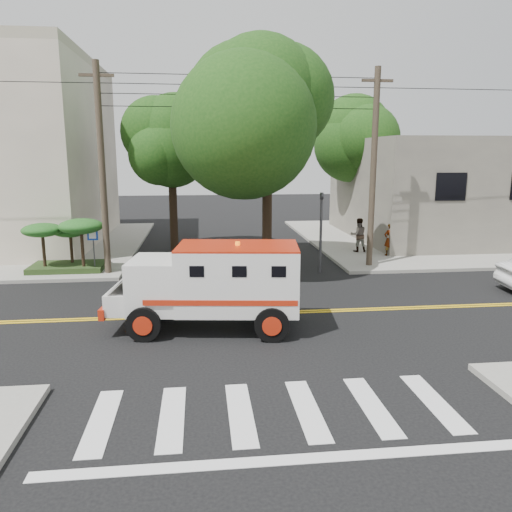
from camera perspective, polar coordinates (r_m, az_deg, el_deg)
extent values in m
plane|color=black|center=(16.82, -0.88, -6.62)|extent=(100.00, 100.00, 0.00)
cube|color=gray|center=(33.44, 20.39, 1.94)|extent=(17.00, 17.00, 0.15)
cube|color=#6A635A|center=(34.24, 22.64, 7.17)|extent=(14.00, 12.00, 6.00)
cylinder|color=#382D23|center=(22.29, -17.16, 9.14)|extent=(0.28, 0.28, 9.00)
cylinder|color=#382D23|center=(23.47, 13.25, 9.44)|extent=(0.28, 0.28, 9.00)
cylinder|color=black|center=(22.68, 1.28, 7.14)|extent=(0.44, 0.44, 7.00)
sphere|color=#163C10|center=(22.68, 1.33, 15.99)|extent=(5.32, 5.32, 5.32)
sphere|color=#163C10|center=(22.17, 4.67, 17.54)|extent=(4.56, 4.56, 4.56)
cylinder|color=black|center=(28.05, -9.47, 6.40)|extent=(0.44, 0.44, 5.60)
sphere|color=#163C10|center=(27.95, -9.66, 12.13)|extent=(3.92, 3.92, 3.92)
sphere|color=#163C10|center=(27.37, -7.95, 13.07)|extent=(3.36, 3.36, 3.36)
cylinder|color=black|center=(33.53, 11.09, 7.47)|extent=(0.44, 0.44, 5.95)
sphere|color=#163C10|center=(33.46, 11.29, 12.55)|extent=(4.20, 4.20, 4.20)
sphere|color=#163C10|center=(33.19, 13.16, 13.26)|extent=(3.60, 3.60, 3.60)
cylinder|color=#3F3F42|center=(22.43, 7.41, 2.62)|extent=(0.12, 0.12, 3.60)
imported|color=#3F3F42|center=(22.26, 7.50, 6.06)|extent=(0.15, 0.18, 0.90)
cylinder|color=#3F3F42|center=(22.99, -18.02, 0.34)|extent=(0.06, 0.06, 2.00)
cube|color=#0C33A5|center=(22.80, -18.18, 2.28)|extent=(0.45, 0.03, 0.45)
cube|color=#1E3314|center=(24.00, -20.68, -1.16)|extent=(3.20, 2.00, 0.24)
cylinder|color=black|center=(23.79, -23.10, 0.71)|extent=(0.14, 0.14, 1.52)
ellipsoid|color=#164C17|center=(23.66, -23.26, 2.74)|extent=(1.73, 1.73, 0.60)
cylinder|color=black|center=(24.20, -20.35, 0.89)|extent=(0.14, 0.14, 1.36)
ellipsoid|color=#164C17|center=(24.08, -20.48, 2.68)|extent=(1.55, 1.55, 0.54)
cylinder|color=black|center=(23.15, -19.22, 0.92)|extent=(0.14, 0.14, 1.68)
ellipsoid|color=#164C17|center=(23.01, -19.38, 3.23)|extent=(1.91, 1.91, 0.66)
cube|color=silver|center=(14.97, -2.09, -2.56)|extent=(3.79, 2.51, 1.92)
cube|color=silver|center=(15.33, -11.33, -3.16)|extent=(1.69, 2.17, 1.55)
cube|color=black|center=(15.39, -13.99, -1.64)|extent=(0.24, 1.55, 0.64)
cube|color=silver|center=(15.67, -14.71, -4.72)|extent=(1.04, 1.91, 0.64)
cube|color=#B6230E|center=(15.86, -16.26, -5.47)|extent=(0.40, 1.97, 0.32)
cube|color=#B6230E|center=(14.76, -2.12, 1.15)|extent=(3.79, 2.51, 0.05)
cylinder|color=black|center=(14.68, -12.70, -7.60)|extent=(1.03, 0.41, 1.00)
cylinder|color=black|center=(16.57, -11.11, -5.31)|extent=(1.03, 0.41, 1.00)
cylinder|color=black|center=(14.30, 1.82, -7.83)|extent=(1.03, 0.41, 1.00)
cylinder|color=black|center=(16.24, 1.66, -5.44)|extent=(1.03, 0.41, 1.00)
imported|color=gray|center=(26.35, 14.99, 1.84)|extent=(0.68, 0.53, 1.66)
imported|color=gray|center=(27.00, 11.63, 2.37)|extent=(0.88, 0.69, 1.79)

